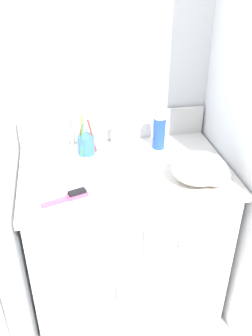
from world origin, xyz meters
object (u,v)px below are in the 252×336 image
object	(u,v)px
toothbrush_cup	(86,143)
shaving_cream_can	(159,131)
hand_towel	(203,170)
hairbrush	(71,196)

from	to	relation	value
toothbrush_cup	shaving_cream_can	distance (m)	0.33
shaving_cream_can	hand_towel	size ratio (longest dim) A/B	0.75
toothbrush_cup	hand_towel	bearing A→B (deg)	-35.83
hairbrush	shaving_cream_can	bearing A→B (deg)	20.24
shaving_cream_can	hand_towel	distance (m)	0.32
toothbrush_cup	hairbrush	distance (m)	0.35
toothbrush_cup	hand_towel	world-z (taller)	toothbrush_cup
toothbrush_cup	hairbrush	world-z (taller)	toothbrush_cup
shaving_cream_can	hairbrush	world-z (taller)	shaving_cream_can
shaving_cream_can	hairbrush	xyz separation A→B (m)	(-0.42, -0.32, -0.07)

